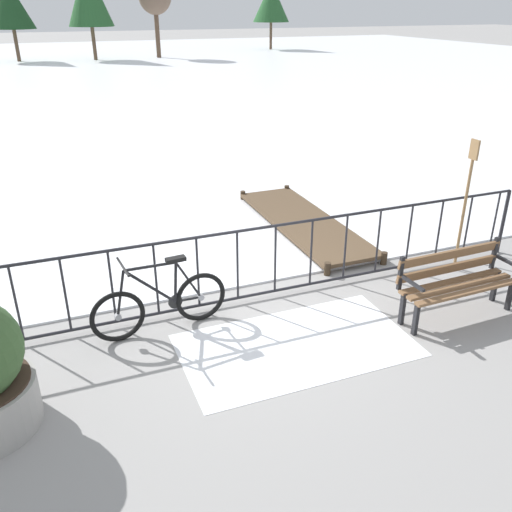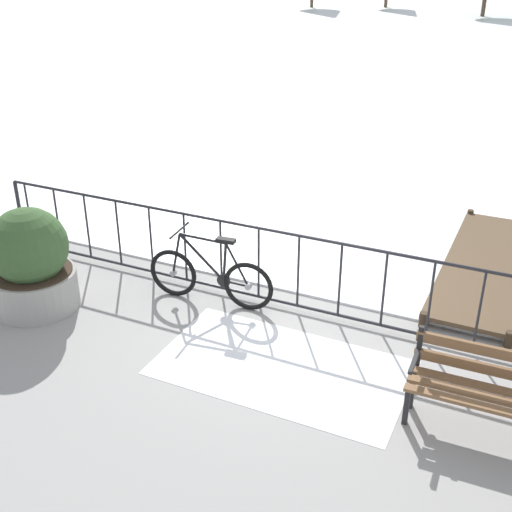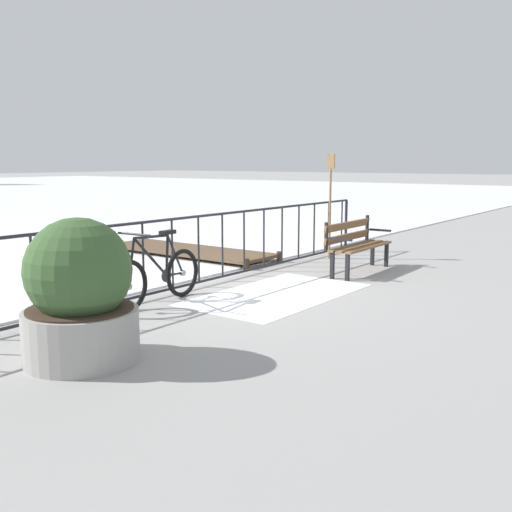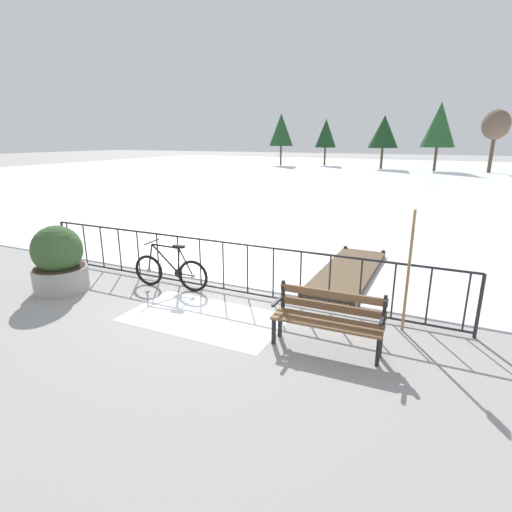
{
  "view_description": "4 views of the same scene",
  "coord_description": "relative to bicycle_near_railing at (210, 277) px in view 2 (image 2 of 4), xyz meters",
  "views": [
    {
      "loc": [
        -2.13,
        -6.03,
        3.7
      ],
      "look_at": [
        0.2,
        -0.16,
        0.74
      ],
      "focal_mm": 38.05,
      "sensor_mm": 36.0,
      "label": 1
    },
    {
      "loc": [
        2.54,
        -6.6,
        4.25
      ],
      "look_at": [
        -0.62,
        0.1,
        0.6
      ],
      "focal_mm": 45.27,
      "sensor_mm": 36.0,
      "label": 2
    },
    {
      "loc": [
        -6.33,
        -5.79,
        1.84
      ],
      "look_at": [
        0.34,
        -0.8,
        0.5
      ],
      "focal_mm": 41.46,
      "sensor_mm": 36.0,
      "label": 3
    },
    {
      "loc": [
        3.88,
        -6.59,
        2.99
      ],
      "look_at": [
        0.79,
        -0.15,
        0.9
      ],
      "focal_mm": 28.29,
      "sensor_mm": 36.0,
      "label": 4
    }
  ],
  "objects": [
    {
      "name": "ground_plane",
      "position": [
        1.1,
        0.27,
        -0.37
      ],
      "size": [
        160.0,
        160.0,
        0.0
      ],
      "primitive_type": "plane",
      "color": "gray"
    },
    {
      "name": "snow_patch",
      "position": [
        1.4,
        -0.93,
        -0.36
      ],
      "size": [
        2.74,
        1.53,
        0.01
      ],
      "primitive_type": "cube",
      "color": "white",
      "rests_on": "ground"
    },
    {
      "name": "railing_fence",
      "position": [
        1.1,
        0.27,
        0.19
      ],
      "size": [
        9.06,
        0.06,
        1.07
      ],
      "color": "#232328",
      "rests_on": "ground"
    },
    {
      "name": "bicycle_near_railing",
      "position": [
        0.0,
        0.0,
        0.0
      ],
      "size": [
        1.71,
        0.52,
        0.97
      ],
      "color": "black",
      "rests_on": "ground"
    },
    {
      "name": "park_bench",
      "position": [
        3.59,
        -0.99,
        0.14
      ],
      "size": [
        1.61,
        0.52,
        0.89
      ],
      "color": "brown",
      "rests_on": "ground"
    },
    {
      "name": "planter_with_shrub",
      "position": [
        -1.96,
        -1.04,
        0.26
      ],
      "size": [
        1.06,
        1.06,
        1.34
      ],
      "color": "#9E9B96",
      "rests_on": "ground"
    },
    {
      "name": "wooden_dock",
      "position": [
        3.12,
        2.38,
        -0.25
      ],
      "size": [
        1.1,
        3.72,
        0.2
      ],
      "color": "brown",
      "rests_on": "ground"
    }
  ]
}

